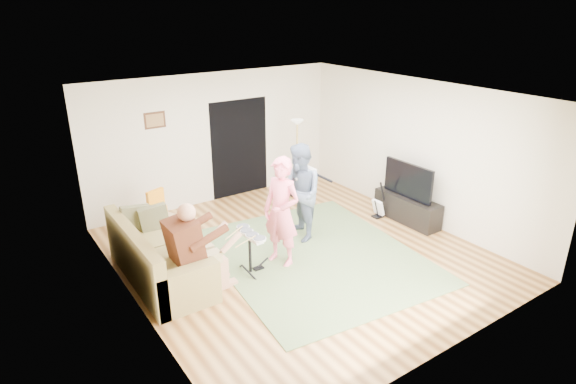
# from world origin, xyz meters

# --- Properties ---
(floor) EXTENTS (6.00, 6.00, 0.00)m
(floor) POSITION_xyz_m (0.00, 0.00, 0.00)
(floor) COLOR brown
(floor) RESTS_ON ground
(walls) EXTENTS (5.50, 6.00, 2.70)m
(walls) POSITION_xyz_m (0.00, 0.00, 1.35)
(walls) COLOR beige
(walls) RESTS_ON floor
(ceiling) EXTENTS (6.00, 6.00, 0.00)m
(ceiling) POSITION_xyz_m (0.00, 0.00, 2.70)
(ceiling) COLOR white
(ceiling) RESTS_ON walls
(window_blinds) EXTENTS (0.00, 2.05, 2.05)m
(window_blinds) POSITION_xyz_m (-2.74, 0.20, 1.55)
(window_blinds) COLOR brown
(window_blinds) RESTS_ON walls
(doorway) EXTENTS (2.10, 0.00, 2.10)m
(doorway) POSITION_xyz_m (0.55, 2.99, 1.05)
(doorway) COLOR black
(doorway) RESTS_ON walls
(picture_frame) EXTENTS (0.42, 0.03, 0.32)m
(picture_frame) POSITION_xyz_m (-1.25, 2.99, 1.90)
(picture_frame) COLOR #3F2314
(picture_frame) RESTS_ON walls
(area_rug) EXTENTS (3.52, 4.07, 0.02)m
(area_rug) POSITION_xyz_m (0.17, -0.23, 0.01)
(area_rug) COLOR #597245
(area_rug) RESTS_ON floor
(sofa) EXTENTS (0.93, 2.26, 0.92)m
(sofa) POSITION_xyz_m (-2.30, 0.59, 0.30)
(sofa) COLOR olive
(sofa) RESTS_ON floor
(drummer) EXTENTS (0.92, 0.51, 1.41)m
(drummer) POSITION_xyz_m (-1.86, -0.06, 0.55)
(drummer) COLOR #582A18
(drummer) RESTS_ON sofa
(drum_kit) EXTENTS (0.39, 0.70, 0.72)m
(drum_kit) POSITION_xyz_m (-1.00, -0.06, 0.31)
(drum_kit) COLOR black
(drum_kit) RESTS_ON floor
(singer) EXTENTS (0.62, 0.76, 1.79)m
(singer) POSITION_xyz_m (-0.41, -0.06, 0.90)
(singer) COLOR pink
(singer) RESTS_ON floor
(microphone) EXTENTS (0.06, 0.06, 0.24)m
(microphone) POSITION_xyz_m (-0.21, -0.06, 1.34)
(microphone) COLOR black
(microphone) RESTS_ON singer
(guitarist) EXTENTS (0.82, 0.97, 1.75)m
(guitarist) POSITION_xyz_m (0.35, 0.48, 0.87)
(guitarist) COLOR slate
(guitarist) RESTS_ON floor
(guitar_held) EXTENTS (0.14, 0.60, 0.26)m
(guitar_held) POSITION_xyz_m (0.55, 0.48, 1.19)
(guitar_held) COLOR white
(guitar_held) RESTS_ON guitarist
(guitar_spare) EXTENTS (0.26, 0.24, 0.73)m
(guitar_spare) POSITION_xyz_m (2.16, 0.33, 0.21)
(guitar_spare) COLOR black
(guitar_spare) RESTS_ON floor
(torchiere_lamp) EXTENTS (0.30, 0.30, 1.69)m
(torchiere_lamp) POSITION_xyz_m (1.51, 2.20, 1.16)
(torchiere_lamp) COLOR black
(torchiere_lamp) RESTS_ON floor
(dining_chair) EXTENTS (0.48, 0.50, 0.88)m
(dining_chair) POSITION_xyz_m (-1.65, 1.93, 0.31)
(dining_chair) COLOR tan
(dining_chair) RESTS_ON floor
(tv_cabinet) EXTENTS (0.40, 1.40, 0.50)m
(tv_cabinet) POSITION_xyz_m (2.50, -0.10, 0.25)
(tv_cabinet) COLOR black
(tv_cabinet) RESTS_ON floor
(television) EXTENTS (0.06, 1.13, 0.66)m
(television) POSITION_xyz_m (2.45, -0.10, 0.85)
(television) COLOR black
(television) RESTS_ON tv_cabinet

